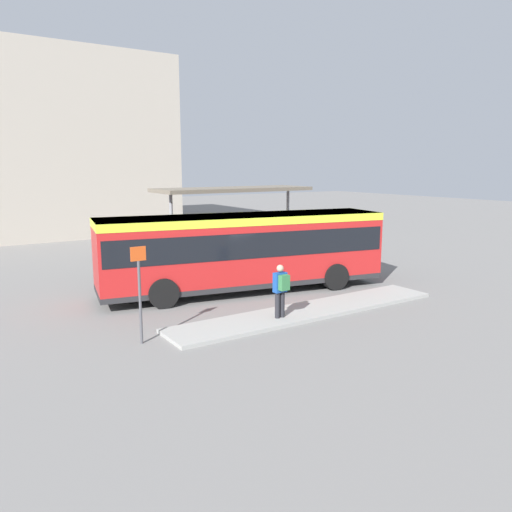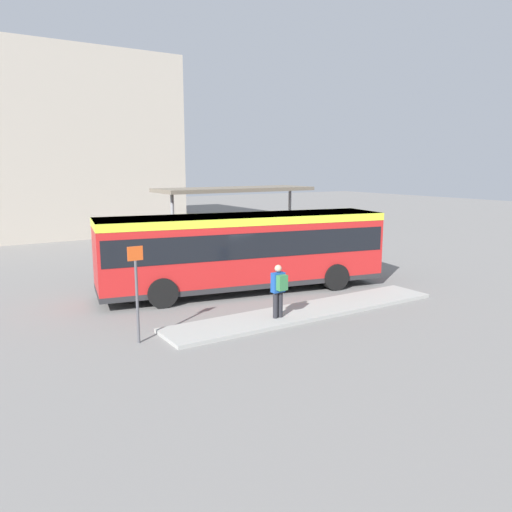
# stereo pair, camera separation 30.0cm
# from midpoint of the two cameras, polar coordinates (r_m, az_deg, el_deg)

# --- Properties ---
(ground_plane) EXTENTS (120.00, 120.00, 0.00)m
(ground_plane) POSITION_cam_midpoint_polar(r_m,az_deg,el_deg) (20.24, -0.94, -4.03)
(ground_plane) COLOR slate
(curb_island) EXTENTS (10.46, 1.80, 0.12)m
(curb_island) POSITION_cam_midpoint_polar(r_m,az_deg,el_deg) (17.40, 6.45, -6.28)
(curb_island) COLOR #9E9E99
(curb_island) RESTS_ON ground_plane
(city_bus) EXTENTS (11.68, 4.65, 3.09)m
(city_bus) POSITION_cam_midpoint_polar(r_m,az_deg,el_deg) (19.87, -0.93, 1.03)
(city_bus) COLOR red
(city_bus) RESTS_ON ground_plane
(pedestrian_waiting) EXTENTS (0.43, 0.45, 1.75)m
(pedestrian_waiting) POSITION_cam_midpoint_polar(r_m,az_deg,el_deg) (16.10, 3.16, -3.66)
(pedestrian_waiting) COLOR #232328
(pedestrian_waiting) RESTS_ON curb_island
(bicycle_black) EXTENTS (0.48, 1.59, 0.69)m
(bicycle_black) POSITION_cam_midpoint_polar(r_m,az_deg,el_deg) (28.64, 12.68, 0.65)
(bicycle_black) COLOR black
(bicycle_black) RESTS_ON ground_plane
(bicycle_yellow) EXTENTS (0.48, 1.57, 0.68)m
(bicycle_yellow) POSITION_cam_midpoint_polar(r_m,az_deg,el_deg) (29.50, 12.01, 0.95)
(bicycle_yellow) COLOR black
(bicycle_yellow) RESTS_ON ground_plane
(station_shelter) EXTENTS (8.02, 2.65, 3.94)m
(station_shelter) POSITION_cam_midpoint_polar(r_m,az_deg,el_deg) (25.22, -2.05, 7.42)
(station_shelter) COLOR #706656
(station_shelter) RESTS_ON ground_plane
(platform_sign) EXTENTS (0.44, 0.08, 2.80)m
(platform_sign) POSITION_cam_midpoint_polar(r_m,az_deg,el_deg) (14.40, -12.90, -3.80)
(platform_sign) COLOR #4C4C51
(platform_sign) RESTS_ON ground_plane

